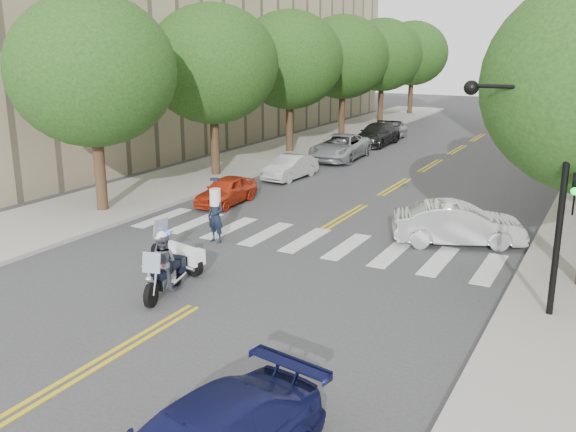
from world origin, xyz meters
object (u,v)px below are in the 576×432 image
Objects in this scene: motorcycle_police at (164,266)px; motorcycle_parked at (180,255)px; officer_standing at (216,217)px; convertible at (458,224)px.

motorcycle_police reaches higher than motorcycle_parked.
officer_standing is (-1.43, 4.56, 0.09)m from motorcycle_police.
officer_standing reaches higher than convertible.
convertible is at bearing -140.37° from motorcycle_police.
motorcycle_parked is at bearing -67.57° from officer_standing.
motorcycle_police reaches higher than convertible.
officer_standing is at bearing 93.98° from convertible.
motorcycle_police is 0.97× the size of motorcycle_parked.
convertible is at bearing 35.17° from officer_standing.
officer_standing is (-0.69, 2.92, 0.38)m from motorcycle_parked.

